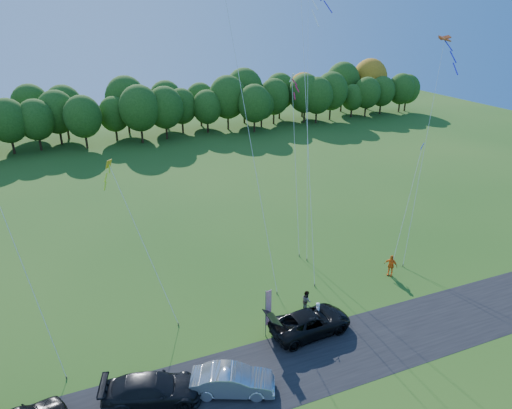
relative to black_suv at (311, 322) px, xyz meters
name	(u,v)px	position (x,y,z in m)	size (l,w,h in m)	color
ground	(287,323)	(-1.09, 1.40, -0.81)	(160.00, 160.00, 0.00)	#1E4C14
asphalt_strip	(314,360)	(-1.09, -2.60, -0.81)	(90.00, 6.00, 0.01)	black
tree_line	(150,139)	(-1.09, 56.40, -0.81)	(116.00, 12.00, 10.00)	#1E4711
black_suv	(311,322)	(0.00, 0.00, 0.00)	(2.70, 5.86, 1.63)	black
silver_sedan	(233,381)	(-6.88, -3.09, 0.00)	(1.72, 4.94, 1.63)	#BBBCC0
dark_truck_a	(152,389)	(-11.39, -1.99, 0.02)	(2.33, 5.72, 1.66)	black
person_tailgate_a	(318,312)	(1.00, 0.74, 0.02)	(0.61, 0.40, 1.67)	white
person_tailgate_b	(306,301)	(0.93, 2.35, 0.02)	(0.81, 0.63, 1.66)	gray
person_east	(391,265)	(9.86, 3.98, 0.14)	(1.12, 0.47, 1.92)	orange
feather_flag	(268,308)	(-2.90, 0.85, 1.43)	(0.49, 0.15, 3.68)	#999999
kite_delta_blue	(241,84)	(-1.09, 10.46, 14.87)	(3.23, 11.53, 31.49)	#4C3F33
kite_parafoil_orange	(308,112)	(7.21, 14.88, 11.26)	(7.22, 12.65, 24.53)	#4C3F33
kite_delta_red	(307,126)	(4.45, 9.84, 11.35)	(4.09, 10.71, 24.96)	#4C3F33
kite_parafoil_rainbow	(424,149)	(15.60, 8.20, 8.55)	(9.13, 7.57, 19.08)	#4C3F33
kite_diamond_yellow	(143,242)	(-9.88, 7.78, 4.49)	(3.44, 7.70, 11.04)	#4C3F33
kite_diamond_green	(28,279)	(-17.23, 4.34, 5.16)	(2.95, 5.74, 12.33)	#4C3F33
kite_diamond_white	(296,165)	(5.12, 12.93, 6.93)	(2.48, 6.85, 15.90)	#4C3F33
kite_diamond_blue_low	(408,203)	(13.91, 7.46, 3.92)	(5.31, 4.16, 9.88)	#4C3F33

